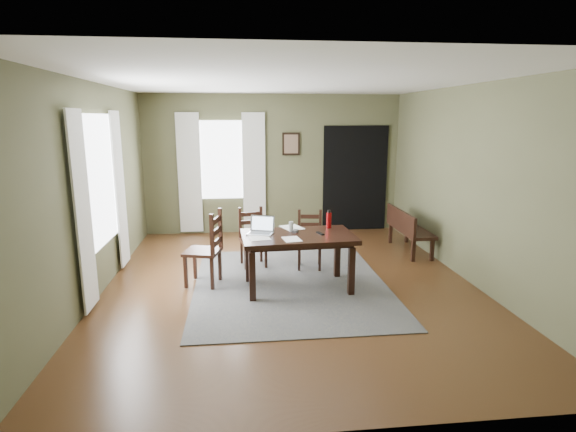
{
  "coord_description": "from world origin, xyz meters",
  "views": [
    {
      "loc": [
        -0.67,
        -5.81,
        2.25
      ],
      "look_at": [
        0.0,
        0.3,
        0.9
      ],
      "focal_mm": 28.0,
      "sensor_mm": 36.0,
      "label": 1
    }
  ],
  "objects": [
    {
      "name": "paper_e",
      "position": [
        -0.03,
        -0.37,
        0.75
      ],
      "size": [
        0.25,
        0.3,
        0.0
      ],
      "primitive_type": "cube",
      "rotation": [
        0.0,
        0.0,
        0.16
      ],
      "color": "white",
      "rests_on": "dining_table"
    },
    {
      "name": "paper_c",
      "position": [
        0.05,
        0.24,
        0.75
      ],
      "size": [
        0.35,
        0.4,
        0.0
      ],
      "primitive_type": "cube",
      "rotation": [
        0.0,
        0.0,
        0.35
      ],
      "color": "white",
      "rests_on": "dining_table"
    },
    {
      "name": "framed_picture",
      "position": [
        0.35,
        2.97,
        1.75
      ],
      "size": [
        0.34,
        0.03,
        0.44
      ],
      "color": "black",
      "rests_on": "ground"
    },
    {
      "name": "window_left",
      "position": [
        -2.47,
        0.2,
        1.45
      ],
      "size": [
        0.01,
        1.3,
        1.7
      ],
      "color": "white",
      "rests_on": "ground"
    },
    {
      "name": "bench",
      "position": [
        2.16,
        1.34,
        0.43
      ],
      "size": [
        0.41,
        1.28,
        0.72
      ],
      "rotation": [
        0.0,
        0.0,
        1.57
      ],
      "color": "black",
      "rests_on": "ground"
    },
    {
      "name": "paper_a",
      "position": [
        -0.44,
        -0.23,
        0.75
      ],
      "size": [
        0.3,
        0.37,
        0.0
      ],
      "primitive_type": "cube",
      "rotation": [
        0.0,
        0.0,
        0.15
      ],
      "color": "white",
      "rests_on": "dining_table"
    },
    {
      "name": "rug",
      "position": [
        0.0,
        0.0,
        0.01
      ],
      "size": [
        2.6,
        3.2,
        0.01
      ],
      "color": "#494949",
      "rests_on": "ground"
    },
    {
      "name": "chair_back_left",
      "position": [
        -0.49,
        0.88,
        0.44
      ],
      "size": [
        0.45,
        0.45,
        0.89
      ],
      "rotation": [
        0.0,
        0.0,
        0.18
      ],
      "color": "black",
      "rests_on": "rug"
    },
    {
      "name": "tv_remote",
      "position": [
        0.38,
        -0.15,
        0.75
      ],
      "size": [
        0.09,
        0.17,
        0.02
      ],
      "primitive_type": "cube",
      "rotation": [
        0.0,
        0.0,
        0.3
      ],
      "color": "black",
      "rests_on": "dining_table"
    },
    {
      "name": "water_bottle",
      "position": [
        0.56,
        0.17,
        0.86
      ],
      "size": [
        0.09,
        0.09,
        0.25
      ],
      "rotation": [
        0.0,
        0.0,
        -0.27
      ],
      "color": "#A10C10",
      "rests_on": "dining_table"
    },
    {
      "name": "curtain_left_near",
      "position": [
        -2.44,
        -0.62,
        1.2
      ],
      "size": [
        0.03,
        0.48,
        2.3
      ],
      "color": "silver",
      "rests_on": "ground"
    },
    {
      "name": "drinking_glass",
      "position": [
        0.01,
        0.03,
        0.81
      ],
      "size": [
        0.08,
        0.08,
        0.13
      ],
      "primitive_type": "cylinder",
      "rotation": [
        0.0,
        0.0,
        0.31
      ],
      "color": "silver",
      "rests_on": "dining_table"
    },
    {
      "name": "window_back",
      "position": [
        -1.0,
        2.97,
        1.45
      ],
      "size": [
        1.0,
        0.01,
        1.5
      ],
      "color": "white",
      "rests_on": "ground"
    },
    {
      "name": "curtain_back_left",
      "position": [
        -1.62,
        2.94,
        1.2
      ],
      "size": [
        0.44,
        0.03,
        2.3
      ],
      "color": "silver",
      "rests_on": "ground"
    },
    {
      "name": "curtain_back_right",
      "position": [
        -0.38,
        2.94,
        1.2
      ],
      "size": [
        0.44,
        0.03,
        2.3
      ],
      "color": "silver",
      "rests_on": "ground"
    },
    {
      "name": "room_shell",
      "position": [
        0.0,
        0.0,
        1.8
      ],
      "size": [
        5.02,
        6.02,
        2.71
      ],
      "color": "brown",
      "rests_on": "ground"
    },
    {
      "name": "curtain_left_far",
      "position": [
        -2.44,
        1.02,
        1.2
      ],
      "size": [
        0.03,
        0.48,
        2.3
      ],
      "color": "silver",
      "rests_on": "ground"
    },
    {
      "name": "ground",
      "position": [
        0.0,
        0.0,
        -0.01
      ],
      "size": [
        5.0,
        6.0,
        0.01
      ],
      "color": "#492C16"
    },
    {
      "name": "chair_end",
      "position": [
        -1.13,
        0.1,
        0.51
      ],
      "size": [
        0.55,
        0.55,
        1.03
      ],
      "rotation": [
        0.0,
        0.0,
        -1.82
      ],
      "color": "black",
      "rests_on": "rug"
    },
    {
      "name": "dining_table",
      "position": [
        0.08,
        -0.15,
        0.66
      ],
      "size": [
        1.51,
        0.96,
        0.73
      ],
      "rotation": [
        0.0,
        0.0,
        0.05
      ],
      "color": "black",
      "rests_on": "rug"
    },
    {
      "name": "chair_back_right",
      "position": [
        0.37,
        0.69,
        0.43
      ],
      "size": [
        0.43,
        0.43,
        0.87
      ],
      "rotation": [
        0.0,
        0.0,
        -0.16
      ],
      "color": "black",
      "rests_on": "rug"
    },
    {
      "name": "doorway_back",
      "position": [
        1.65,
        2.97,
        1.05
      ],
      "size": [
        1.3,
        0.03,
        2.1
      ],
      "color": "black",
      "rests_on": "ground"
    },
    {
      "name": "laptop",
      "position": [
        -0.39,
        -0.02,
        0.8
      ],
      "size": [
        0.39,
        0.35,
        0.22
      ],
      "rotation": [
        0.0,
        0.0,
        -0.31
      ],
      "color": "#B7B7BC",
      "rests_on": "dining_table"
    },
    {
      "name": "computer_mouse",
      "position": [
        0.06,
        -0.04,
        0.76
      ],
      "size": [
        0.1,
        0.12,
        0.04
      ],
      "primitive_type": "cube",
      "rotation": [
        0.0,
        0.0,
        -0.42
      ],
      "color": "#3F3F42",
      "rests_on": "dining_table"
    }
  ]
}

